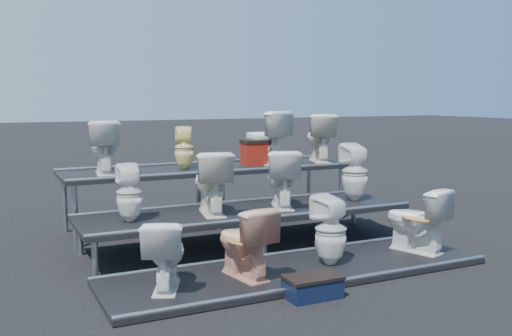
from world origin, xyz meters
name	(u,v)px	position (x,y,z in m)	size (l,w,h in m)	color
ground	(247,246)	(0.00, 0.00, 0.00)	(80.00, 80.00, 0.00)	black
tier_front	(298,271)	(0.00, -1.30, 0.03)	(4.20, 1.20, 0.06)	black
tier_mid	(247,228)	(0.00, 0.00, 0.23)	(4.20, 1.20, 0.46)	black
tier_back	(210,197)	(0.00, 1.30, 0.43)	(4.20, 1.20, 0.86)	black
toilet_0	(165,254)	(-1.47, -1.30, 0.40)	(0.38, 0.67, 0.68)	white
toilet_1	(244,242)	(-0.64, -1.30, 0.43)	(0.41, 0.72, 0.74)	tan
toilet_2	(331,230)	(0.40, -1.30, 0.44)	(0.34, 0.35, 0.77)	white
toilet_3	(416,220)	(1.60, -1.30, 0.44)	(0.43, 0.75, 0.77)	white
toilet_4	(129,193)	(-1.49, 0.00, 0.79)	(0.30, 0.31, 0.67)	white
toilet_5	(211,182)	(-0.48, 0.00, 0.85)	(0.44, 0.76, 0.78)	silver
toilet_6	(282,178)	(0.50, 0.00, 0.84)	(0.42, 0.74, 0.75)	white
toilet_7	(355,172)	(1.64, 0.00, 0.86)	(0.36, 0.36, 0.79)	white
toilet_8	(104,147)	(-1.51, 1.30, 1.22)	(0.40, 0.71, 0.72)	white
toilet_9	(184,148)	(-0.38, 1.30, 1.16)	(0.27, 0.28, 0.61)	#F6F091
toilet_10	(265,138)	(0.91, 1.30, 1.27)	(0.46, 0.80, 0.82)	white
toilet_11	(319,138)	(1.88, 1.30, 1.24)	(0.42, 0.74, 0.76)	silver
red_crate	(258,154)	(0.81, 1.34, 1.02)	(0.46, 0.37, 0.33)	maroon
step_stool	(313,288)	(-0.24, -1.99, 0.09)	(0.51, 0.31, 0.18)	black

